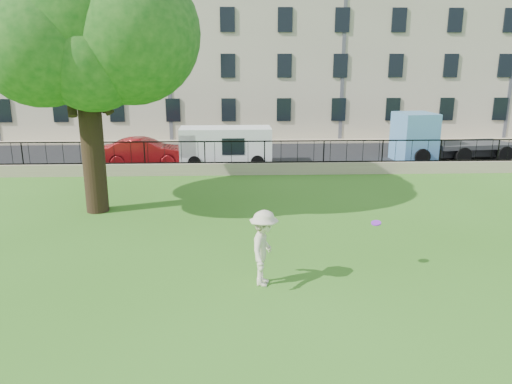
{
  "coord_description": "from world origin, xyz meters",
  "views": [
    {
      "loc": [
        -1.39,
        -12.69,
        5.74
      ],
      "look_at": [
        -0.76,
        3.5,
        1.37
      ],
      "focal_mm": 35.0,
      "sensor_mm": 36.0,
      "label": 1
    }
  ],
  "objects_px": {
    "frisbee": "(376,223)",
    "tree": "(78,17)",
    "man": "(264,248)",
    "white_van": "(226,146)",
    "red_sedan": "(145,152)",
    "blue_truck": "(451,136)"
  },
  "relations": [
    {
      "from": "tree",
      "to": "red_sedan",
      "type": "bearing_deg",
      "value": 86.65
    },
    {
      "from": "white_van",
      "to": "blue_truck",
      "type": "height_order",
      "value": "blue_truck"
    },
    {
      "from": "blue_truck",
      "to": "red_sedan",
      "type": "bearing_deg",
      "value": 176.39
    },
    {
      "from": "tree",
      "to": "blue_truck",
      "type": "xyz_separation_m",
      "value": [
        17.87,
        9.36,
        -5.75
      ]
    },
    {
      "from": "tree",
      "to": "blue_truck",
      "type": "height_order",
      "value": "tree"
    },
    {
      "from": "man",
      "to": "red_sedan",
      "type": "height_order",
      "value": "man"
    },
    {
      "from": "tree",
      "to": "blue_truck",
      "type": "bearing_deg",
      "value": 27.64
    },
    {
      "from": "man",
      "to": "tree",
      "type": "bearing_deg",
      "value": 55.98
    },
    {
      "from": "frisbee",
      "to": "tree",
      "type": "bearing_deg",
      "value": 147.43
    },
    {
      "from": "man",
      "to": "red_sedan",
      "type": "xyz_separation_m",
      "value": [
        -5.71,
        15.11,
        -0.25
      ]
    },
    {
      "from": "frisbee",
      "to": "white_van",
      "type": "bearing_deg",
      "value": 107.08
    },
    {
      "from": "frisbee",
      "to": "blue_truck",
      "type": "height_order",
      "value": "blue_truck"
    },
    {
      "from": "tree",
      "to": "white_van",
      "type": "bearing_deg",
      "value": 59.55
    },
    {
      "from": "man",
      "to": "white_van",
      "type": "distance_m",
      "value": 15.16
    },
    {
      "from": "tree",
      "to": "white_van",
      "type": "relative_size",
      "value": 2.15
    },
    {
      "from": "frisbee",
      "to": "red_sedan",
      "type": "height_order",
      "value": "red_sedan"
    },
    {
      "from": "man",
      "to": "red_sedan",
      "type": "relative_size",
      "value": 0.44
    },
    {
      "from": "tree",
      "to": "frisbee",
      "type": "relative_size",
      "value": 39.31
    },
    {
      "from": "man",
      "to": "blue_truck",
      "type": "distance_m",
      "value": 19.9
    },
    {
      "from": "man",
      "to": "blue_truck",
      "type": "relative_size",
      "value": 0.31
    },
    {
      "from": "man",
      "to": "white_van",
      "type": "bearing_deg",
      "value": 18.29
    },
    {
      "from": "frisbee",
      "to": "blue_truck",
      "type": "relative_size",
      "value": 0.04
    }
  ]
}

